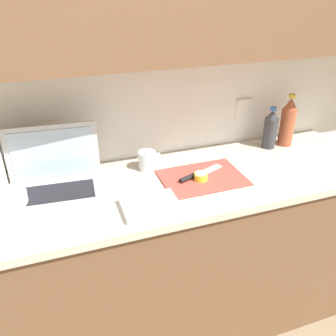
{
  "coord_description": "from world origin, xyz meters",
  "views": [
    {
      "loc": [
        -0.28,
        -1.27,
        1.72
      ],
      "look_at": [
        0.17,
        -0.01,
        1.0
      ],
      "focal_mm": 38.0,
      "sensor_mm": 36.0,
      "label": 1
    }
  ],
  "objects_px": {
    "knife": "(194,175)",
    "bottle_oil_tall": "(288,122)",
    "measuring_cup": "(148,160)",
    "bottle_green_soda": "(270,129)",
    "cutting_board": "(202,178)",
    "lemon_half_cut": "(201,176)",
    "laptop": "(55,178)",
    "bowl_white": "(4,202)"
  },
  "relations": [
    {
      "from": "lemon_half_cut",
      "to": "measuring_cup",
      "type": "xyz_separation_m",
      "value": [
        -0.19,
        0.19,
        0.02
      ]
    },
    {
      "from": "bowl_white",
      "to": "cutting_board",
      "type": "bearing_deg",
      "value": -3.05
    },
    {
      "from": "knife",
      "to": "measuring_cup",
      "type": "xyz_separation_m",
      "value": [
        -0.17,
        0.16,
        0.03
      ]
    },
    {
      "from": "measuring_cup",
      "to": "cutting_board",
      "type": "bearing_deg",
      "value": -39.79
    },
    {
      "from": "lemon_half_cut",
      "to": "bottle_oil_tall",
      "type": "xyz_separation_m",
      "value": [
        0.59,
        0.21,
        0.1
      ]
    },
    {
      "from": "knife",
      "to": "laptop",
      "type": "bearing_deg",
      "value": 148.92
    },
    {
      "from": "cutting_board",
      "to": "knife",
      "type": "relative_size",
      "value": 1.49
    },
    {
      "from": "cutting_board",
      "to": "bowl_white",
      "type": "bearing_deg",
      "value": 176.95
    },
    {
      "from": "lemon_half_cut",
      "to": "bowl_white",
      "type": "xyz_separation_m",
      "value": [
        -0.81,
        0.06,
        0.01
      ]
    },
    {
      "from": "cutting_board",
      "to": "lemon_half_cut",
      "type": "bearing_deg",
      "value": -132.01
    },
    {
      "from": "bottle_green_soda",
      "to": "measuring_cup",
      "type": "relative_size",
      "value": 2.14
    },
    {
      "from": "laptop",
      "to": "bowl_white",
      "type": "relative_size",
      "value": 2.22
    },
    {
      "from": "knife",
      "to": "bottle_green_soda",
      "type": "distance_m",
      "value": 0.54
    },
    {
      "from": "bowl_white",
      "to": "bottle_oil_tall",
      "type": "bearing_deg",
      "value": 6.02
    },
    {
      "from": "cutting_board",
      "to": "lemon_half_cut",
      "type": "distance_m",
      "value": 0.03
    },
    {
      "from": "bottle_oil_tall",
      "to": "bowl_white",
      "type": "bearing_deg",
      "value": -173.98
    },
    {
      "from": "laptop",
      "to": "cutting_board",
      "type": "relative_size",
      "value": 1.07
    },
    {
      "from": "lemon_half_cut",
      "to": "cutting_board",
      "type": "bearing_deg",
      "value": 47.99
    },
    {
      "from": "measuring_cup",
      "to": "bottle_oil_tall",
      "type": "bearing_deg",
      "value": 1.51
    },
    {
      "from": "laptop",
      "to": "measuring_cup",
      "type": "height_order",
      "value": "laptop"
    },
    {
      "from": "cutting_board",
      "to": "knife",
      "type": "bearing_deg",
      "value": 163.28
    },
    {
      "from": "knife",
      "to": "bottle_oil_tall",
      "type": "relative_size",
      "value": 0.89
    },
    {
      "from": "laptop",
      "to": "knife",
      "type": "xyz_separation_m",
      "value": [
        0.59,
        -0.1,
        -0.05
      ]
    },
    {
      "from": "knife",
      "to": "bottle_oil_tall",
      "type": "height_order",
      "value": "bottle_oil_tall"
    },
    {
      "from": "cutting_board",
      "to": "knife",
      "type": "height_order",
      "value": "knife"
    },
    {
      "from": "laptop",
      "to": "bottle_oil_tall",
      "type": "distance_m",
      "value": 1.2
    },
    {
      "from": "bottle_oil_tall",
      "to": "bowl_white",
      "type": "distance_m",
      "value": 1.41
    },
    {
      "from": "cutting_board",
      "to": "lemon_half_cut",
      "type": "relative_size",
      "value": 6.08
    },
    {
      "from": "cutting_board",
      "to": "lemon_half_cut",
      "type": "height_order",
      "value": "lemon_half_cut"
    },
    {
      "from": "cutting_board",
      "to": "measuring_cup",
      "type": "height_order",
      "value": "measuring_cup"
    },
    {
      "from": "bottle_oil_tall",
      "to": "measuring_cup",
      "type": "xyz_separation_m",
      "value": [
        -0.78,
        -0.02,
        -0.08
      ]
    },
    {
      "from": "laptop",
      "to": "bowl_white",
      "type": "height_order",
      "value": "laptop"
    },
    {
      "from": "lemon_half_cut",
      "to": "bottle_green_soda",
      "type": "relative_size",
      "value": 0.27
    },
    {
      "from": "laptop",
      "to": "knife",
      "type": "distance_m",
      "value": 0.6
    },
    {
      "from": "lemon_half_cut",
      "to": "laptop",
      "type": "bearing_deg",
      "value": 167.95
    },
    {
      "from": "bottle_green_soda",
      "to": "bottle_oil_tall",
      "type": "height_order",
      "value": "bottle_oil_tall"
    },
    {
      "from": "laptop",
      "to": "lemon_half_cut",
      "type": "bearing_deg",
      "value": -7.47
    },
    {
      "from": "bottle_oil_tall",
      "to": "measuring_cup",
      "type": "bearing_deg",
      "value": -178.49
    },
    {
      "from": "cutting_board",
      "to": "bottle_green_soda",
      "type": "xyz_separation_m",
      "value": [
        0.47,
        0.19,
        0.1
      ]
    },
    {
      "from": "lemon_half_cut",
      "to": "measuring_cup",
      "type": "height_order",
      "value": "measuring_cup"
    },
    {
      "from": "lemon_half_cut",
      "to": "bowl_white",
      "type": "distance_m",
      "value": 0.81
    },
    {
      "from": "knife",
      "to": "lemon_half_cut",
      "type": "xyz_separation_m",
      "value": [
        0.02,
        -0.03,
        0.01
      ]
    }
  ]
}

